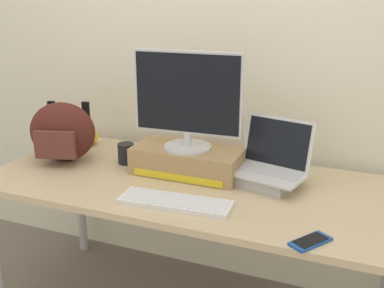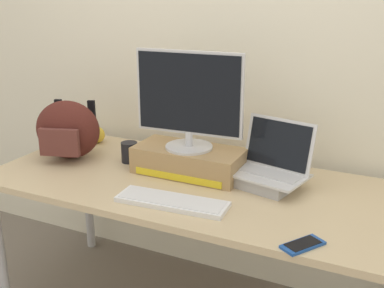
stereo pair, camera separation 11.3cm
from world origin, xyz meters
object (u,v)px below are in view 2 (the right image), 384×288
at_px(desktop_monitor, 189,101).
at_px(toner_box_yellow, 189,161).
at_px(open_laptop, 269,174).
at_px(plush_toy, 97,135).
at_px(external_keyboard, 172,201).
at_px(messenger_backpack, 68,130).
at_px(coffee_mug, 130,152).
at_px(cell_phone, 303,245).

bearing_deg(desktop_monitor, toner_box_yellow, 91.29).
distance_m(open_laptop, plush_toy, 1.07).
bearing_deg(open_laptop, external_keyboard, -118.33).
xyz_separation_m(external_keyboard, messenger_backpack, (-0.73, 0.26, 0.14)).
bearing_deg(coffee_mug, desktop_monitor, -1.43).
bearing_deg(toner_box_yellow, desktop_monitor, -85.28).
bearing_deg(toner_box_yellow, coffee_mug, 178.77).
bearing_deg(desktop_monitor, plush_toy, 160.83).
height_order(cell_phone, plush_toy, plush_toy).
xyz_separation_m(desktop_monitor, coffee_mug, (-0.33, 0.01, -0.30)).
height_order(messenger_backpack, cell_phone, messenger_backpack).
bearing_deg(cell_phone, desktop_monitor, 179.26).
relative_size(toner_box_yellow, coffee_mug, 4.11).
height_order(coffee_mug, plush_toy, coffee_mug).
bearing_deg(desktop_monitor, messenger_backpack, -176.80).
height_order(desktop_monitor, plush_toy, desktop_monitor).
xyz_separation_m(toner_box_yellow, desktop_monitor, (0.00, -0.00, 0.29)).
bearing_deg(plush_toy, cell_phone, -25.40).
relative_size(open_laptop, messenger_backpack, 0.98).
bearing_deg(plush_toy, toner_box_yellow, -15.66).
distance_m(toner_box_yellow, external_keyboard, 0.35).
distance_m(desktop_monitor, external_keyboard, 0.48).
relative_size(desktop_monitor, external_keyboard, 1.09).
bearing_deg(messenger_backpack, external_keyboard, -37.02).
xyz_separation_m(cell_phone, plush_toy, (-1.31, 0.62, 0.04)).
xyz_separation_m(coffee_mug, cell_phone, (0.97, -0.44, -0.05)).
relative_size(desktop_monitor, messenger_backpack, 1.36).
height_order(desktop_monitor, coffee_mug, desktop_monitor).
bearing_deg(cell_phone, messenger_backpack, -162.25).
xyz_separation_m(open_laptop, messenger_backpack, (-1.03, -0.09, 0.09)).
distance_m(external_keyboard, cell_phone, 0.56).
height_order(coffee_mug, cell_phone, coffee_mug).
xyz_separation_m(toner_box_yellow, plush_toy, (-0.67, 0.19, -0.02)).
distance_m(coffee_mug, cell_phone, 1.07).
bearing_deg(open_laptop, desktop_monitor, -165.41).
distance_m(open_laptop, messenger_backpack, 1.04).
distance_m(cell_phone, plush_toy, 1.45).
distance_m(toner_box_yellow, cell_phone, 0.77).
distance_m(toner_box_yellow, open_laptop, 0.39).
xyz_separation_m(desktop_monitor, messenger_backpack, (-0.64, -0.07, -0.20)).
bearing_deg(toner_box_yellow, messenger_backpack, -173.28).
bearing_deg(open_laptop, messenger_backpack, -162.42).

